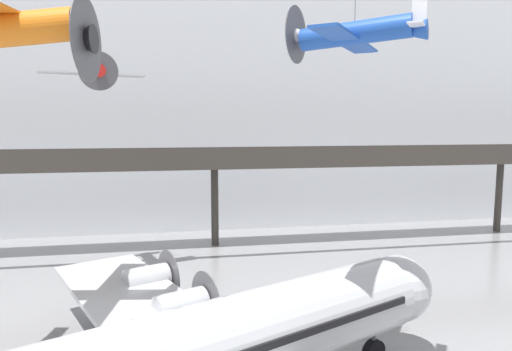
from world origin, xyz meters
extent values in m
cube|color=silver|center=(0.00, 34.84, 13.80)|extent=(140.00, 3.00, 27.60)
cube|color=#38332D|center=(0.00, 26.63, 7.92)|extent=(110.00, 3.20, 0.90)
cube|color=#38332D|center=(0.00, 25.09, 8.92)|extent=(110.00, 0.12, 1.10)
cylinder|color=#38332D|center=(0.00, 27.59, 3.73)|extent=(0.70, 0.70, 7.47)
cylinder|color=#38332D|center=(30.25, 27.59, 3.73)|extent=(0.70, 0.70, 7.47)
sphere|color=#B7BABF|center=(7.02, 5.22, 3.53)|extent=(3.25, 3.25, 3.25)
cube|color=black|center=(-3.36, 0.60, 3.86)|extent=(19.20, 11.02, 0.30)
cube|color=#B7BABF|center=(-6.09, 8.54, 2.78)|extent=(9.90, 14.23, 0.28)
cylinder|color=#B7BABF|center=(-3.56, 6.44, 2.83)|extent=(2.88, 2.45, 1.59)
cylinder|color=#4C4C51|center=(-2.33, 6.99, 2.83)|extent=(1.29, 2.79, 3.03)
cylinder|color=#B7BABF|center=(-5.41, 10.61, 2.83)|extent=(2.88, 2.45, 1.59)
cylinder|color=#4C4C51|center=(-4.18, 11.15, 2.83)|extent=(1.29, 2.79, 3.03)
cylinder|color=#4C4C51|center=(5.55, 4.57, 1.26)|extent=(0.20, 0.20, 1.21)
cone|color=black|center=(-7.40, 5.34, 15.11)|extent=(1.28, 1.39, 1.22)
cylinder|color=#4C4C51|center=(-7.16, 5.30, 15.08)|extent=(0.65, 3.48, 3.53)
cube|color=orange|center=(-10.39, 5.87, 16.07)|extent=(3.29, 10.02, 0.10)
cylinder|color=silver|center=(-9.32, 19.80, 15.32)|extent=(2.39, 4.93, 1.48)
cone|color=red|center=(-8.57, 17.41, 15.07)|extent=(1.09, 1.02, 0.89)
cylinder|color=#4C4C51|center=(-8.52, 17.24, 15.05)|extent=(2.47, 0.80, 2.58)
cone|color=silver|center=(-10.01, 22.02, 15.56)|extent=(1.21, 1.55, 0.97)
cube|color=silver|center=(-9.23, 19.52, 15.03)|extent=(7.25, 3.26, 0.10)
cube|color=red|center=(-10.10, 22.30, 15.92)|extent=(0.23, 0.57, 1.19)
cube|color=red|center=(-10.10, 22.30, 15.32)|extent=(2.63, 1.32, 0.06)
cylinder|color=slate|center=(-9.32, 19.80, 19.61)|extent=(0.04, 0.04, 7.58)
cylinder|color=#1E4CAD|center=(3.57, 3.09, 15.29)|extent=(4.21, 3.44, 1.17)
cone|color=white|center=(1.67, 4.49, 15.42)|extent=(1.10, 1.12, 0.84)
cylinder|color=#4C4C51|center=(1.54, 4.58, 15.43)|extent=(1.47, 1.98, 2.42)
cone|color=#1E4CAD|center=(5.34, 1.79, 15.18)|extent=(1.47, 1.38, 0.85)
cube|color=#1E4CAD|center=(3.35, 3.25, 15.01)|extent=(4.91, 6.13, 0.10)
cube|color=white|center=(5.56, 1.63, 15.85)|extent=(0.48, 0.37, 1.12)
cube|color=white|center=(5.56, 1.63, 15.29)|extent=(1.88, 2.28, 0.06)
camera|label=1|loc=(-3.76, -14.90, 11.77)|focal=32.00mm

